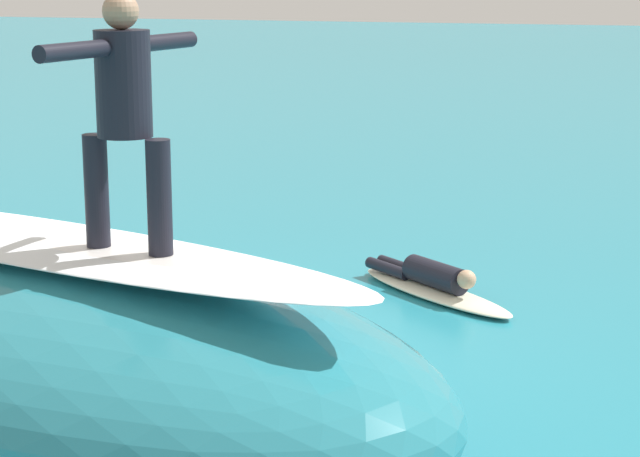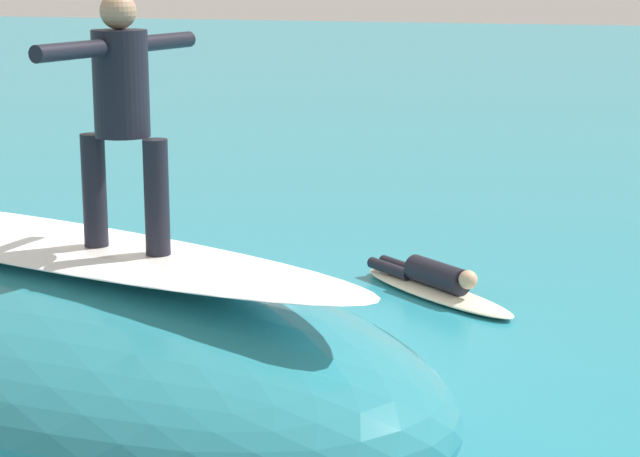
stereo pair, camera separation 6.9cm
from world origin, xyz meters
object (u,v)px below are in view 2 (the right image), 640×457
(surfboard_riding, at_px, (127,257))
(surfboard_paddling, at_px, (437,292))
(surfer_riding, at_px, (122,103))
(surfer_paddling, at_px, (430,273))

(surfboard_riding, bearing_deg, surfboard_paddling, -90.77)
(surfboard_riding, distance_m, surfer_riding, 0.97)
(surfboard_riding, xyz_separation_m, surfer_riding, (-0.00, 0.00, 0.97))
(surfer_riding, relative_size, surfboard_paddling, 0.71)
(surfboard_paddling, bearing_deg, surfboard_riding, -62.54)
(surfer_riding, xyz_separation_m, surfboard_paddling, (-1.01, -5.03, -2.50))
(surfer_riding, distance_m, surfboard_paddling, 5.70)
(surfer_riding, height_order, surfboard_paddling, surfer_riding)
(surfboard_riding, distance_m, surfer_paddling, 5.36)
(surfboard_paddling, relative_size, surfer_paddling, 1.65)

